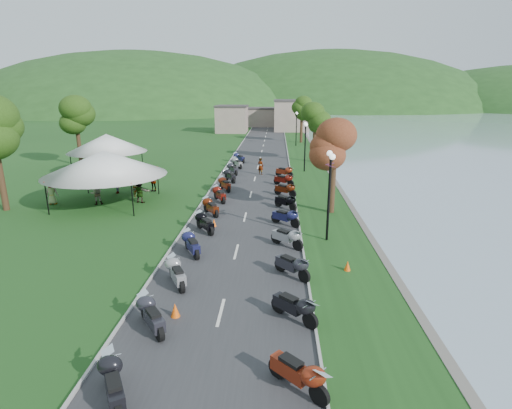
{
  "coord_description": "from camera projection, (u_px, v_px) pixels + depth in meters",
  "views": [
    {
      "loc": [
        2.07,
        -3.55,
        8.28
      ],
      "look_at": [
        0.81,
        20.64,
        1.3
      ],
      "focal_mm": 28.0,
      "sensor_mm": 36.0,
      "label": 1
    }
  ],
  "objects": [
    {
      "name": "road",
      "position": [
        258.0,
        167.0,
        44.18
      ],
      "size": [
        7.0,
        120.0,
        0.02
      ],
      "primitive_type": "cube",
      "color": "#333336",
      "rests_on": "ground"
    },
    {
      "name": "hills_backdrop",
      "position": [
        273.0,
        107.0,
        197.71
      ],
      "size": [
        360.0,
        120.0,
        76.0
      ],
      "primitive_type": null,
      "color": "#285621",
      "rests_on": "ground"
    },
    {
      "name": "far_building",
      "position": [
        258.0,
        117.0,
        86.77
      ],
      "size": [
        18.0,
        16.0,
        5.0
      ],
      "primitive_type": "cube",
      "color": "gray",
      "rests_on": "ground"
    },
    {
      "name": "moto_row_left",
      "position": [
        203.0,
        223.0,
        23.98
      ],
      "size": [
        2.6,
        50.23,
        1.1
      ],
      "primitive_type": null,
      "color": "#331411",
      "rests_on": "ground"
    },
    {
      "name": "moto_row_right",
      "position": [
        288.0,
        237.0,
        21.71
      ],
      "size": [
        2.6,
        38.6,
        1.1
      ],
      "primitive_type": null,
      "color": "#331411",
      "rests_on": "ground"
    },
    {
      "name": "vendor_tent_main",
      "position": [
        106.0,
        178.0,
        29.64
      ],
      "size": [
        5.95,
        5.95,
        4.0
      ],
      "primitive_type": null,
      "color": "silver",
      "rests_on": "ground"
    },
    {
      "name": "vendor_tent_side",
      "position": [
        108.0,
        154.0,
        40.65
      ],
      "size": [
        5.22,
        5.22,
        4.0
      ],
      "primitive_type": null,
      "color": "silver",
      "rests_on": "ground"
    },
    {
      "name": "tree_lakeside",
      "position": [
        333.0,
        163.0,
        27.02
      ],
      "size": [
        2.52,
        2.52,
        7.0
      ],
      "primitive_type": null,
      "color": "#2D5214",
      "rests_on": "ground"
    },
    {
      "name": "pedestrian_a",
      "position": [
        137.0,
        197.0,
        32.08
      ],
      "size": [
        0.7,
        0.67,
        1.55
      ],
      "primitive_type": "imported",
      "rotation": [
        0.0,
        0.0,
        0.64
      ],
      "color": "slate",
      "rests_on": "ground"
    },
    {
      "name": "pedestrian_b",
      "position": [
        98.0,
        204.0,
        29.96
      ],
      "size": [
        0.94,
        0.75,
        1.69
      ],
      "primitive_type": "imported",
      "rotation": [
        0.0,
        0.0,
        3.57
      ],
      "color": "slate",
      "rests_on": "ground"
    },
    {
      "name": "pedestrian_c",
      "position": [
        117.0,
        193.0,
        33.13
      ],
      "size": [
        1.0,
        0.96,
        1.52
      ],
      "primitive_type": "imported",
      "rotation": [
        0.0,
        0.0,
        5.55
      ],
      "color": "slate",
      "rests_on": "ground"
    },
    {
      "name": "traffic_cone_near",
      "position": [
        175.0,
        310.0,
        15.04
      ],
      "size": [
        0.36,
        0.36,
        0.57
      ],
      "primitive_type": "cone",
      "color": "#F2590C",
      "rests_on": "ground"
    }
  ]
}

